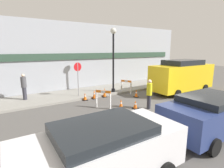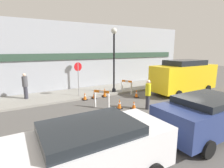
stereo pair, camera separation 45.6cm
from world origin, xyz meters
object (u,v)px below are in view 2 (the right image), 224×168
object	(u,v)px
parked_car_0	(90,150)
work_van	(184,75)
streetlamp_post	(114,51)
parked_car_1	(207,114)
person_pedestrian	(25,85)
person_worker	(148,93)
stop_sign	(78,74)

from	to	relation	value
parked_car_0	work_van	distance (m)	11.24
streetlamp_post	parked_car_0	xyz separation A→B (m)	(-5.24, -7.61, -2.30)
streetlamp_post	parked_car_1	bearing A→B (deg)	-92.43
person_pedestrian	parked_car_1	distance (m)	10.61
parked_car_0	parked_car_1	bearing A→B (deg)	0.00
person_worker	parked_car_1	size ratio (longest dim) A/B	0.40
person_worker	parked_car_0	size ratio (longest dim) A/B	0.40
work_van	parked_car_1	bearing A→B (deg)	-135.40
person_pedestrian	parked_car_0	xyz separation A→B (m)	(0.81, -8.93, -0.13)
streetlamp_post	parked_car_1	xyz separation A→B (m)	(-0.32, -7.61, -2.30)
person_pedestrian	stop_sign	bearing A→B (deg)	151.71
parked_car_0	parked_car_1	world-z (taller)	parked_car_1
parked_car_0	person_pedestrian	bearing A→B (deg)	95.15
work_van	parked_car_0	bearing A→B (deg)	-153.30
work_van	streetlamp_post	bearing A→B (deg)	151.90
streetlamp_post	person_worker	distance (m)	4.68
person_worker	person_pedestrian	bearing A→B (deg)	34.56
parked_car_0	parked_car_1	xyz separation A→B (m)	(4.92, 0.00, 0.01)
streetlamp_post	person_pedestrian	xyz separation A→B (m)	(-6.04, 1.32, -2.18)
streetlamp_post	work_van	bearing A→B (deg)	-28.10
person_worker	parked_car_0	distance (m)	6.15
work_van	person_worker	bearing A→B (deg)	-163.09
stop_sign	parked_car_0	bearing A→B (deg)	60.15
parked_car_1	work_van	bearing A→B (deg)	44.60
person_pedestrian	parked_car_0	distance (m)	8.97
stop_sign	parked_car_0	world-z (taller)	stop_sign
stop_sign	person_worker	world-z (taller)	stop_sign
person_pedestrian	parked_car_1	size ratio (longest dim) A/B	0.40
streetlamp_post	person_pedestrian	distance (m)	6.56
stop_sign	person_pedestrian	xyz separation A→B (m)	(-3.32, 1.03, -0.66)
person_pedestrian	parked_car_0	bearing A→B (deg)	84.19
stop_sign	person_worker	size ratio (longest dim) A/B	1.38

